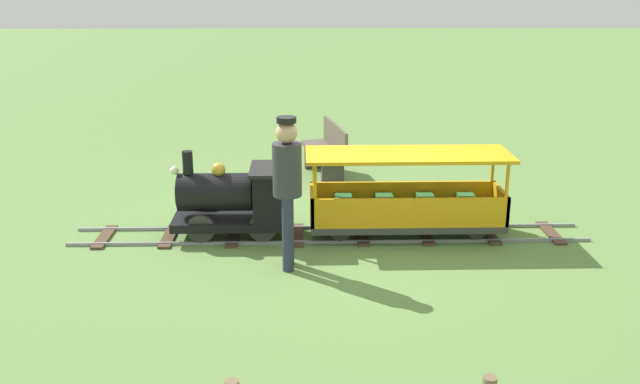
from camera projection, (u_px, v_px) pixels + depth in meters
name	position (u px, v px, depth m)	size (l,w,h in m)	color
ground_plane	(343.00, 236.00, 8.37)	(60.00, 60.00, 0.00)	#608442
track	(329.00, 235.00, 8.36)	(0.72, 6.05, 0.04)	gray
locomotive	(241.00, 198.00, 8.19)	(0.68, 1.45, 1.01)	black
passenger_car	(406.00, 202.00, 8.26)	(0.78, 2.35, 0.97)	#3F3F3F
conductor_person	(287.00, 181.00, 7.21)	(0.30, 0.30, 1.62)	#282D47
park_bench	(327.00, 151.00, 10.55)	(1.35, 0.66, 0.82)	brown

